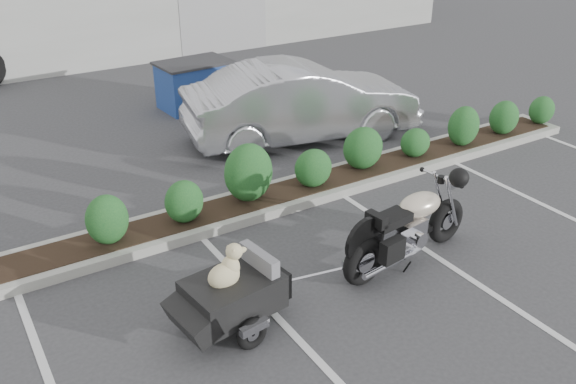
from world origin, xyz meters
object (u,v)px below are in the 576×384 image
pet_trailer (232,294)px  dumpster (195,84)px  motorcycle (409,228)px  sedan (302,102)px

pet_trailer → dumpster: (3.02, 7.88, 0.07)m
motorcycle → pet_trailer: (-2.79, 0.02, -0.07)m
motorcycle → sedan: bearing=67.3°
motorcycle → dumpster: 7.90m
sedan → pet_trailer: bearing=150.3°
sedan → dumpster: (-1.09, 3.07, -0.24)m
motorcycle → dumpster: motorcycle is taller
motorcycle → dumpster: bearing=80.9°
pet_trailer → dumpster: pet_trailer is taller
motorcycle → sedan: sedan is taller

